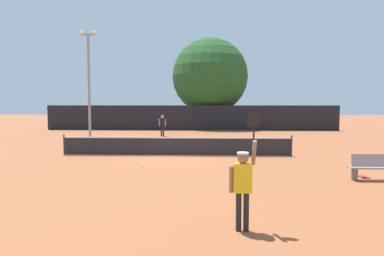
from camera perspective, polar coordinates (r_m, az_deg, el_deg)
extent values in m
plane|color=#9E5633|center=(18.30, -2.54, -4.47)|extent=(120.00, 120.00, 0.00)
cube|color=#232328|center=(18.24, -2.55, -3.00)|extent=(11.73, 0.03, 0.91)
cube|color=white|center=(18.18, -2.55, -1.57)|extent=(11.73, 0.04, 0.06)
cylinder|color=#333338|center=(19.63, -19.88, -2.56)|extent=(0.08, 0.08, 1.07)
cylinder|color=#333338|center=(18.66, 15.72, -2.80)|extent=(0.08, 0.08, 1.07)
cube|color=black|center=(34.84, -0.15, 1.65)|extent=(28.74, 0.12, 2.45)
cube|color=yellow|center=(7.62, 8.16, -7.94)|extent=(0.38, 0.22, 0.62)
sphere|color=#8C6647|center=(7.55, 8.19, -4.79)|extent=(0.24, 0.24, 0.24)
cylinder|color=white|center=(7.53, 8.20, -4.03)|extent=(0.25, 0.25, 0.04)
cylinder|color=black|center=(7.80, 7.50, -13.19)|extent=(0.12, 0.12, 0.84)
cylinder|color=black|center=(7.82, 8.70, -13.17)|extent=(0.12, 0.12, 0.84)
cylinder|color=#8C6647|center=(7.61, 6.34, -8.18)|extent=(0.09, 0.18, 0.59)
cylinder|color=#8C6647|center=(7.64, 9.93, -3.93)|extent=(0.09, 0.33, 0.57)
cylinder|color=black|center=(7.66, 9.91, -0.89)|extent=(0.04, 0.11, 0.28)
ellipsoid|color=black|center=(7.70, 9.88, 1.30)|extent=(0.30, 0.13, 0.36)
cube|color=black|center=(28.62, -4.79, 0.92)|extent=(0.38, 0.22, 0.61)
sphere|color=tan|center=(28.60, -4.80, 1.76)|extent=(0.23, 0.23, 0.23)
cylinder|color=white|center=(28.59, -4.80, 1.96)|extent=(0.25, 0.25, 0.04)
cylinder|color=black|center=(28.68, -4.94, -0.52)|extent=(0.12, 0.12, 0.83)
cylinder|color=black|center=(28.66, -4.63, -0.52)|extent=(0.12, 0.12, 0.83)
cylinder|color=tan|center=(28.65, -5.27, 0.86)|extent=(0.09, 0.18, 0.58)
cylinder|color=tan|center=(28.59, -4.32, 0.86)|extent=(0.09, 0.16, 0.58)
sphere|color=#CCE033|center=(15.09, -7.99, -6.23)|extent=(0.07, 0.07, 0.07)
cylinder|color=black|center=(14.32, 26.20, -7.23)|extent=(0.28, 0.04, 0.04)
ellipsoid|color=red|center=(14.61, 25.69, -7.00)|extent=(0.28, 0.36, 0.04)
cube|color=gray|center=(14.08, 27.36, -5.69)|extent=(1.80, 0.40, 0.06)
cube|color=gray|center=(13.87, 27.71, -4.66)|extent=(1.80, 0.12, 0.44)
cube|color=#4C4C51|center=(13.84, 24.68, -6.71)|extent=(0.08, 0.36, 0.45)
cylinder|color=gray|center=(26.62, -16.22, 6.16)|extent=(0.18, 0.18, 7.51)
cube|color=gray|center=(27.04, -16.39, 14.24)|extent=(1.10, 0.10, 0.10)
sphere|color=#F2EDCC|center=(27.21, -17.32, 14.43)|extent=(0.28, 0.28, 0.28)
sphere|color=#F2EDCC|center=(26.92, -15.46, 14.58)|extent=(0.28, 0.28, 0.28)
cylinder|color=brown|center=(38.04, 2.89, 1.91)|extent=(0.56, 0.56, 2.52)
sphere|color=#235123|center=(38.11, 2.92, 8.34)|extent=(8.04, 8.04, 8.04)
cube|color=black|center=(41.64, -3.14, 1.19)|extent=(1.97, 4.23, 0.90)
cube|color=#2D333D|center=(41.31, -3.18, 2.23)|extent=(1.74, 2.23, 0.64)
cylinder|color=black|center=(43.14, -4.08, 0.89)|extent=(0.22, 0.60, 0.60)
cylinder|color=black|center=(42.98, -1.83, 0.88)|extent=(0.22, 0.60, 0.60)
cylinder|color=black|center=(40.36, -4.53, 0.66)|extent=(0.22, 0.60, 0.60)
cylinder|color=black|center=(40.19, -2.12, 0.66)|extent=(0.22, 0.60, 0.60)
cube|color=#B7B7BC|center=(40.79, 8.96, 1.08)|extent=(1.90, 4.20, 0.90)
cube|color=#2D333D|center=(40.46, 9.02, 2.15)|extent=(1.70, 2.20, 0.64)
cylinder|color=black|center=(42.11, 7.59, 0.78)|extent=(0.22, 0.60, 0.60)
cylinder|color=black|center=(42.30, 9.89, 0.77)|extent=(0.22, 0.60, 0.60)
cylinder|color=black|center=(39.33, 7.96, 0.54)|extent=(0.22, 0.60, 0.60)
cylinder|color=black|center=(39.53, 10.41, 0.53)|extent=(0.22, 0.60, 0.60)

